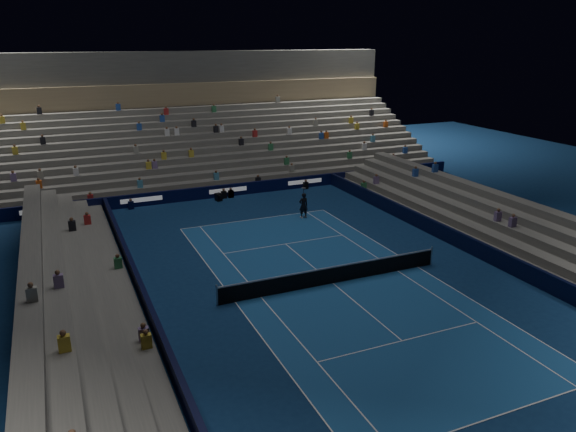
# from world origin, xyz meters

# --- Properties ---
(ground) EXTENTS (90.00, 90.00, 0.00)m
(ground) POSITION_xyz_m (0.00, 0.00, 0.00)
(ground) COLOR navy
(ground) RESTS_ON ground
(court_surface) EXTENTS (10.97, 23.77, 0.01)m
(court_surface) POSITION_xyz_m (0.00, 0.00, 0.01)
(court_surface) COLOR #1A4E90
(court_surface) RESTS_ON ground
(sponsor_barrier_far) EXTENTS (44.00, 0.25, 1.00)m
(sponsor_barrier_far) POSITION_xyz_m (0.00, 18.50, 0.50)
(sponsor_barrier_far) COLOR black
(sponsor_barrier_far) RESTS_ON ground
(sponsor_barrier_east) EXTENTS (0.25, 37.00, 1.00)m
(sponsor_barrier_east) POSITION_xyz_m (9.70, 0.00, 0.50)
(sponsor_barrier_east) COLOR black
(sponsor_barrier_east) RESTS_ON ground
(sponsor_barrier_west) EXTENTS (0.25, 37.00, 1.00)m
(sponsor_barrier_west) POSITION_xyz_m (-9.70, 0.00, 0.50)
(sponsor_barrier_west) COLOR black
(sponsor_barrier_west) RESTS_ON ground
(grandstand_main) EXTENTS (44.00, 15.20, 11.20)m
(grandstand_main) POSITION_xyz_m (0.00, 27.90, 3.38)
(grandstand_main) COLOR slate
(grandstand_main) RESTS_ON ground
(grandstand_east) EXTENTS (5.00, 37.00, 2.50)m
(grandstand_east) POSITION_xyz_m (13.17, 0.00, 0.92)
(grandstand_east) COLOR slate
(grandstand_east) RESTS_ON ground
(grandstand_west) EXTENTS (5.00, 37.00, 2.50)m
(grandstand_west) POSITION_xyz_m (-13.17, 0.00, 0.92)
(grandstand_west) COLOR #63635E
(grandstand_west) RESTS_ON ground
(tennis_net) EXTENTS (12.90, 0.10, 1.10)m
(tennis_net) POSITION_xyz_m (0.00, 0.00, 0.50)
(tennis_net) COLOR #B2B2B7
(tennis_net) RESTS_ON ground
(tennis_player) EXTENTS (0.70, 0.47, 1.86)m
(tennis_player) POSITION_xyz_m (3.33, 10.83, 0.93)
(tennis_player) COLOR black
(tennis_player) RESTS_ON ground
(broadcast_camera) EXTENTS (0.53, 0.94, 0.60)m
(broadcast_camera) POSITION_xyz_m (-1.07, 17.51, 0.31)
(broadcast_camera) COLOR black
(broadcast_camera) RESTS_ON ground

